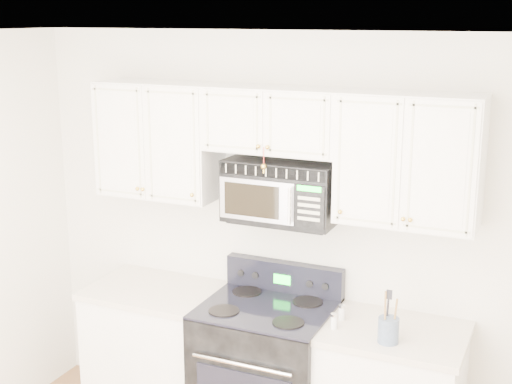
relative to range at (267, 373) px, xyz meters
The scene contains 8 objects.
room 1.63m from the range, 90.91° to the right, with size 3.51×3.51×2.61m.
base_cabinet_left 0.82m from the range, behind, with size 0.86×0.65×0.92m.
range is the anchor object (origin of this frame).
upper_cabinets 1.46m from the range, 97.48° to the left, with size 2.44×0.37×0.75m.
microwave 1.17m from the range, 79.99° to the left, with size 0.69×0.39×0.38m.
utensil_crock 0.96m from the range, 10.81° to the right, with size 0.12×0.12×0.31m.
shaker_salt 0.68m from the range, 12.69° to the right, with size 0.04×0.04×0.09m.
shaker_pepper 0.68m from the range, ahead, with size 0.04×0.04×0.10m.
Camera 1 is at (1.62, -2.36, 2.69)m, focal length 50.00 mm.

